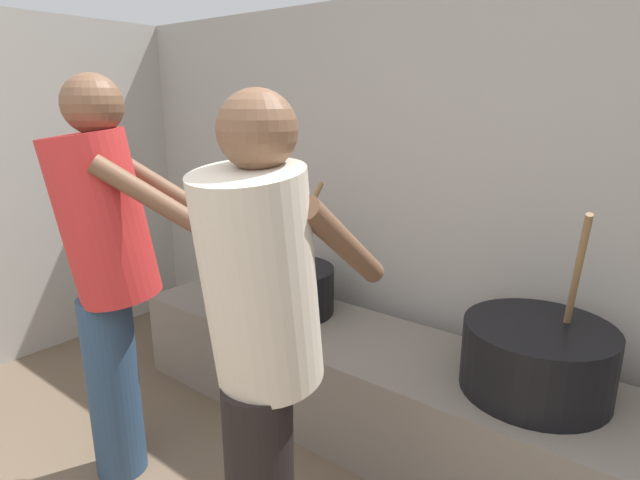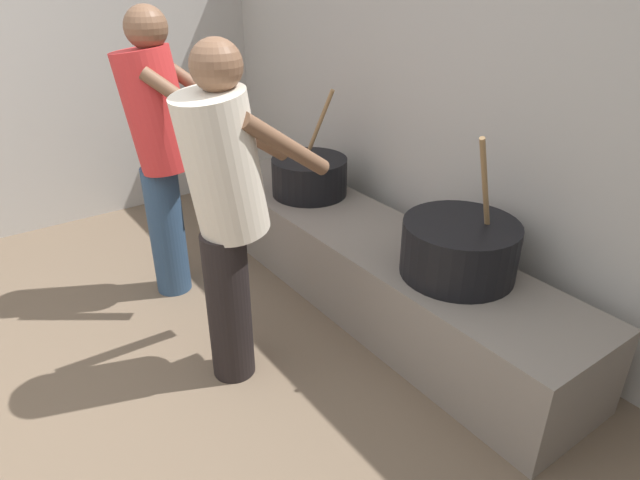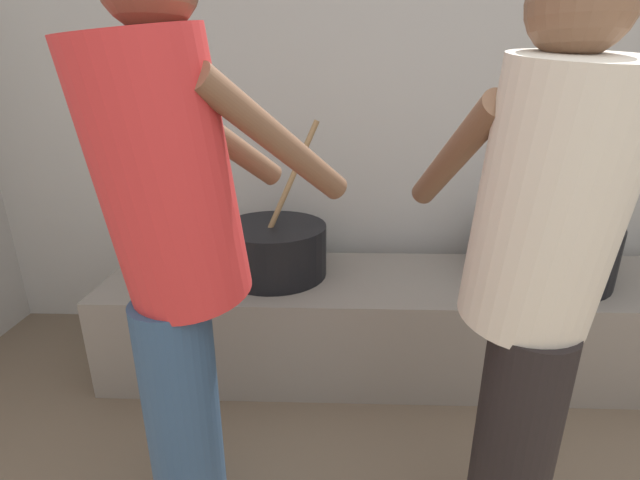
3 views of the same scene
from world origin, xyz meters
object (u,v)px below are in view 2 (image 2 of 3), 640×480
cooking_pot_main (309,176)px  cooking_pot_secondary (459,248)px  cook_in_cream_shirt (226,204)px  cook_in_red_shirt (160,143)px

cooking_pot_main → cooking_pot_secondary: 1.22m
cooking_pot_secondary → cook_in_cream_shirt: (-0.49, -0.93, 0.29)m
cooking_pot_main → cook_in_cream_shirt: 1.22m
cook_in_red_shirt → cook_in_cream_shirt: bearing=-3.1°
cooking_pot_secondary → cook_in_cream_shirt: 1.09m
cook_in_cream_shirt → cook_in_red_shirt: size_ratio=0.96×
cook_in_cream_shirt → cook_in_red_shirt: bearing=176.9°
cooking_pot_main → cooking_pot_secondary: bearing=0.3°
cook_in_red_shirt → cooking_pot_main: bearing=82.4°
cooking_pot_main → cook_in_red_shirt: cook_in_red_shirt is taller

